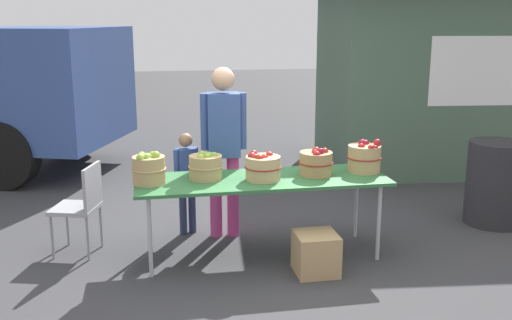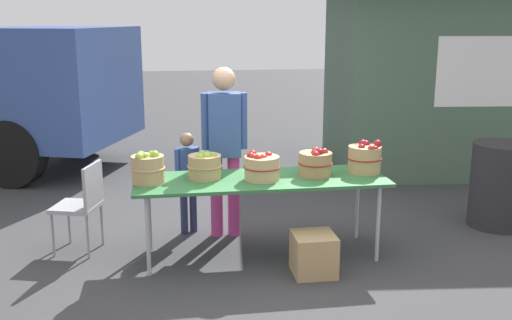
{
  "view_description": "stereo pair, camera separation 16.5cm",
  "coord_description": "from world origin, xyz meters",
  "px_view_note": "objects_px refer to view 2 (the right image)",
  "views": [
    {
      "loc": [
        -1.0,
        -5.15,
        2.18
      ],
      "look_at": [
        0.0,
        0.3,
        0.85
      ],
      "focal_mm": 41.72,
      "sensor_mm": 36.0,
      "label": 1
    },
    {
      "loc": [
        -0.84,
        -5.18,
        2.18
      ],
      "look_at": [
        0.0,
        0.3,
        0.85
      ],
      "focal_mm": 41.72,
      "sensor_mm": 36.0,
      "label": 2
    }
  ],
  "objects_px": {
    "apple_basket_red_2": "(365,158)",
    "vendor_adult": "(224,139)",
    "market_table": "(261,182)",
    "trash_barrel": "(500,185)",
    "apple_basket_green_1": "(205,166)",
    "apple_basket_red_0": "(262,167)",
    "apple_basket_red_1": "(316,163)",
    "apple_basket_green_0": "(148,168)",
    "folding_chair": "(83,200)",
    "child_customer": "(188,175)",
    "produce_crate": "(314,254)"
  },
  "relations": [
    {
      "from": "apple_basket_red_1",
      "to": "folding_chair",
      "type": "xyz_separation_m",
      "value": [
        -2.15,
        0.34,
        -0.36
      ]
    },
    {
      "from": "child_customer",
      "to": "trash_barrel",
      "type": "height_order",
      "value": "child_customer"
    },
    {
      "from": "apple_basket_green_0",
      "to": "apple_basket_red_2",
      "type": "relative_size",
      "value": 0.93
    },
    {
      "from": "folding_chair",
      "to": "market_table",
      "type": "bearing_deg",
      "value": 94.26
    },
    {
      "from": "market_table",
      "to": "apple_basket_red_0",
      "type": "distance_m",
      "value": 0.17
    },
    {
      "from": "vendor_adult",
      "to": "apple_basket_green_1",
      "type": "bearing_deg",
      "value": 68.29
    },
    {
      "from": "market_table",
      "to": "apple_basket_red_0",
      "type": "xyz_separation_m",
      "value": [
        -0.0,
        -0.05,
        0.16
      ]
    },
    {
      "from": "folding_chair",
      "to": "trash_barrel",
      "type": "distance_m",
      "value": 4.29
    },
    {
      "from": "apple_basket_red_2",
      "to": "folding_chair",
      "type": "relative_size",
      "value": 0.38
    },
    {
      "from": "apple_basket_red_2",
      "to": "trash_barrel",
      "type": "distance_m",
      "value": 1.74
    },
    {
      "from": "child_customer",
      "to": "apple_basket_red_2",
      "type": "bearing_deg",
      "value": 132.12
    },
    {
      "from": "apple_basket_green_1",
      "to": "produce_crate",
      "type": "xyz_separation_m",
      "value": [
        0.89,
        -0.55,
        -0.69
      ]
    },
    {
      "from": "trash_barrel",
      "to": "apple_basket_green_1",
      "type": "bearing_deg",
      "value": -173.56
    },
    {
      "from": "market_table",
      "to": "folding_chair",
      "type": "bearing_deg",
      "value": 167.83
    },
    {
      "from": "apple_basket_green_0",
      "to": "apple_basket_green_1",
      "type": "relative_size",
      "value": 0.96
    },
    {
      "from": "market_table",
      "to": "trash_barrel",
      "type": "xyz_separation_m",
      "value": [
        2.65,
        0.43,
        -0.26
      ]
    },
    {
      "from": "folding_chair",
      "to": "produce_crate",
      "type": "xyz_separation_m",
      "value": [
        2.03,
        -0.83,
        -0.33
      ]
    },
    {
      "from": "child_customer",
      "to": "produce_crate",
      "type": "xyz_separation_m",
      "value": [
        1.03,
        -1.19,
        -0.44
      ]
    },
    {
      "from": "apple_basket_red_1",
      "to": "child_customer",
      "type": "relative_size",
      "value": 0.31
    },
    {
      "from": "produce_crate",
      "to": "folding_chair",
      "type": "bearing_deg",
      "value": 157.63
    },
    {
      "from": "apple_basket_red_0",
      "to": "folding_chair",
      "type": "bearing_deg",
      "value": 166.16
    },
    {
      "from": "apple_basket_green_1",
      "to": "apple_basket_red_0",
      "type": "distance_m",
      "value": 0.52
    },
    {
      "from": "child_customer",
      "to": "produce_crate",
      "type": "bearing_deg",
      "value": 104.52
    },
    {
      "from": "trash_barrel",
      "to": "child_customer",
      "type": "bearing_deg",
      "value": 175.14
    },
    {
      "from": "market_table",
      "to": "child_customer",
      "type": "xyz_separation_m",
      "value": [
        -0.64,
        0.71,
        -0.09
      ]
    },
    {
      "from": "child_customer",
      "to": "trash_barrel",
      "type": "distance_m",
      "value": 3.31
    },
    {
      "from": "apple_basket_red_2",
      "to": "trash_barrel",
      "type": "relative_size",
      "value": 0.37
    },
    {
      "from": "apple_basket_red_0",
      "to": "vendor_adult",
      "type": "distance_m",
      "value": 0.7
    },
    {
      "from": "child_customer",
      "to": "folding_chair",
      "type": "distance_m",
      "value": 1.06
    },
    {
      "from": "vendor_adult",
      "to": "produce_crate",
      "type": "bearing_deg",
      "value": 125.02
    },
    {
      "from": "apple_basket_green_0",
      "to": "vendor_adult",
      "type": "relative_size",
      "value": 0.18
    },
    {
      "from": "vendor_adult",
      "to": "apple_basket_green_0",
      "type": "bearing_deg",
      "value": 40.75
    },
    {
      "from": "vendor_adult",
      "to": "folding_chair",
      "type": "bearing_deg",
      "value": 12.32
    },
    {
      "from": "apple_basket_green_1",
      "to": "apple_basket_red_2",
      "type": "height_order",
      "value": "apple_basket_red_2"
    },
    {
      "from": "market_table",
      "to": "apple_basket_red_2",
      "type": "xyz_separation_m",
      "value": [
        1.0,
        0.06,
        0.18
      ]
    },
    {
      "from": "child_customer",
      "to": "produce_crate",
      "type": "relative_size",
      "value": 2.92
    },
    {
      "from": "apple_basket_red_2",
      "to": "vendor_adult",
      "type": "xyz_separation_m",
      "value": [
        -1.28,
        0.52,
        0.12
      ]
    },
    {
      "from": "market_table",
      "to": "produce_crate",
      "type": "xyz_separation_m",
      "value": [
        0.39,
        -0.48,
        -0.53
      ]
    },
    {
      "from": "apple_basket_green_0",
      "to": "folding_chair",
      "type": "bearing_deg",
      "value": 150.64
    },
    {
      "from": "folding_chair",
      "to": "trash_barrel",
      "type": "xyz_separation_m",
      "value": [
        4.29,
        0.07,
        -0.06
      ]
    },
    {
      "from": "apple_basket_red_1",
      "to": "apple_basket_green_0",
      "type": "bearing_deg",
      "value": -179.59
    },
    {
      "from": "folding_chair",
      "to": "child_customer",
      "type": "bearing_deg",
      "value": 125.89
    },
    {
      "from": "market_table",
      "to": "child_customer",
      "type": "distance_m",
      "value": 0.96
    },
    {
      "from": "apple_basket_green_0",
      "to": "trash_barrel",
      "type": "xyz_separation_m",
      "value": [
        3.66,
        0.42,
        -0.44
      ]
    },
    {
      "from": "apple_basket_green_1",
      "to": "vendor_adult",
      "type": "height_order",
      "value": "vendor_adult"
    },
    {
      "from": "folding_chair",
      "to": "trash_barrel",
      "type": "bearing_deg",
      "value": 107.41
    },
    {
      "from": "apple_basket_green_1",
      "to": "apple_basket_red_1",
      "type": "xyz_separation_m",
      "value": [
        1.02,
        -0.06,
        0.0
      ]
    },
    {
      "from": "apple_basket_red_1",
      "to": "trash_barrel",
      "type": "xyz_separation_m",
      "value": [
        2.13,
        0.41,
        -0.42
      ]
    },
    {
      "from": "apple_basket_green_1",
      "to": "trash_barrel",
      "type": "height_order",
      "value": "apple_basket_green_1"
    },
    {
      "from": "apple_basket_green_0",
      "to": "trash_barrel",
      "type": "bearing_deg",
      "value": 6.6
    }
  ]
}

